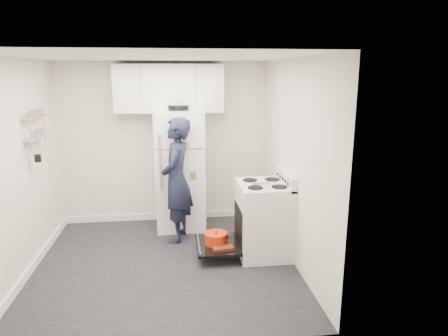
{
  "coord_description": "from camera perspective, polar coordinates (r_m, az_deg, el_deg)",
  "views": [
    {
      "loc": [
        0.16,
        -4.64,
        2.33
      ],
      "look_at": [
        0.82,
        0.66,
        1.05
      ],
      "focal_mm": 32.0,
      "sensor_mm": 36.0,
      "label": 1
    }
  ],
  "objects": [
    {
      "name": "room",
      "position": [
        4.8,
        -9.19,
        -0.2
      ],
      "size": [
        3.21,
        3.21,
        2.51
      ],
      "color": "black",
      "rests_on": "ground"
    },
    {
      "name": "upper_cabinets",
      "position": [
        6.07,
        -7.84,
        11.19
      ],
      "size": [
        1.6,
        0.33,
        0.7
      ],
      "primitive_type": "cube",
      "color": "silver",
      "rests_on": "room"
    },
    {
      "name": "person",
      "position": [
        5.6,
        -6.78,
        -1.71
      ],
      "size": [
        0.55,
        0.71,
        1.74
      ],
      "primitive_type": "imported",
      "rotation": [
        0.0,
        0.0,
        -1.8
      ],
      "color": "#161B31",
      "rests_on": "ground"
    },
    {
      "name": "open_oven_door",
      "position": [
        5.27,
        -1.03,
        -10.48
      ],
      "size": [
        0.55,
        0.7,
        0.23
      ],
      "color": "black",
      "rests_on": "ground"
    },
    {
      "name": "electric_range",
      "position": [
        5.25,
        5.51,
        -7.34
      ],
      "size": [
        0.66,
        0.76,
        1.1
      ],
      "color": "silver",
      "rests_on": "ground"
    },
    {
      "name": "refrigerator",
      "position": [
        6.06,
        -6.3,
        -0.21
      ],
      "size": [
        0.72,
        0.74,
        1.87
      ],
      "color": "white",
      "rests_on": "ground"
    },
    {
      "name": "wall_shelf_rack",
      "position": [
        5.43,
        -25.18,
        5.3
      ],
      "size": [
        0.14,
        0.6,
        0.61
      ],
      "color": "#B2B2B7",
      "rests_on": "room"
    }
  ]
}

